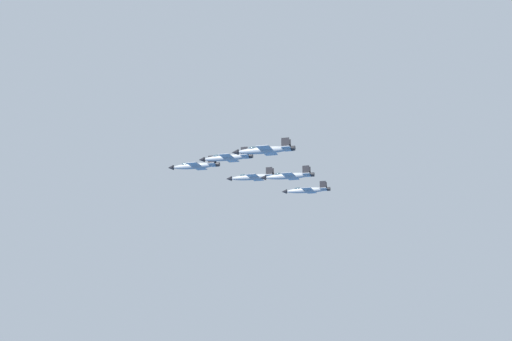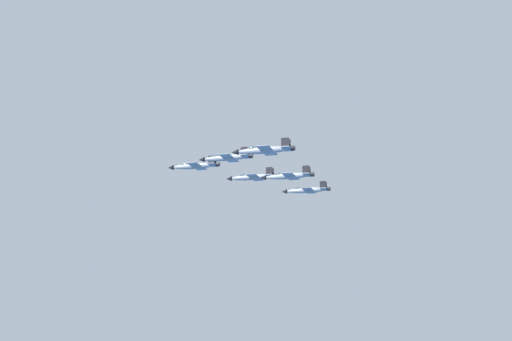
{
  "view_description": "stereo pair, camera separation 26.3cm",
  "coord_description": "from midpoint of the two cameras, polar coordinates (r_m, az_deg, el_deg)",
  "views": [
    {
      "loc": [
        185.42,
        -129.49,
        37.15
      ],
      "look_at": [
        35.19,
        27.55,
        87.34
      ],
      "focal_mm": 48.92,
      "sensor_mm": 36.0,
      "label": 1
    },
    {
      "loc": [
        185.61,
        -129.31,
        37.15
      ],
      "look_at": [
        35.19,
        27.55,
        87.34
      ],
      "focal_mm": 48.92,
      "sensor_mm": 36.0,
      "label": 2
    }
  ],
  "objects": [
    {
      "name": "jet_lead",
      "position": [
        230.57,
        -5.01,
        0.39
      ],
      "size": [
        16.82,
        11.33,
        3.83
      ],
      "rotation": [
        0.0,
        0.0,
        3.62
      ],
      "color": "#9EA3A8"
    },
    {
      "name": "jet_right_outer",
      "position": [
        245.59,
        4.21,
        -1.61
      ],
      "size": [
        16.42,
        11.0,
        3.71
      ],
      "rotation": [
        0.0,
        0.0,
        3.6
      ],
      "color": "#9EA3A8"
    },
    {
      "name": "jet_left_wingman",
      "position": [
        212.51,
        -2.39,
        1.06
      ],
      "size": [
        16.21,
        10.89,
        3.68
      ],
      "rotation": [
        0.0,
        0.0,
        3.61
      ],
      "color": "#9EA3A8"
    },
    {
      "name": "jet_right_wingman",
      "position": [
        237.38,
        -0.26,
        -0.53
      ],
      "size": [
        16.96,
        11.39,
        3.84
      ],
      "rotation": [
        0.0,
        0.0,
        3.61
      ],
      "color": "#9EA3A8"
    },
    {
      "name": "jet_slot_rear",
      "position": [
        219.78,
        2.67,
        -0.44
      ],
      "size": [
        16.52,
        11.07,
        3.73
      ],
      "rotation": [
        0.0,
        0.0,
        3.6
      ],
      "color": "#9EA3A8"
    },
    {
      "name": "jet_left_outer",
      "position": [
        194.85,
        0.72,
        1.69
      ],
      "size": [
        17.01,
        11.46,
        3.88
      ],
      "rotation": [
        0.0,
        0.0,
        3.63
      ],
      "color": "#9EA3A8"
    }
  ]
}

